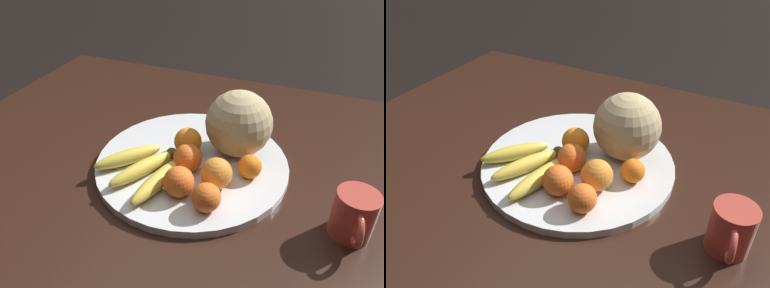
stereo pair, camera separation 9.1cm
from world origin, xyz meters
TOP-DOWN VIEW (x-y plane):
  - kitchen_table at (0.00, 0.00)m, footprint 1.49×1.04m
  - fruit_bowl at (-0.02, -0.04)m, footprint 0.48×0.48m
  - melon at (0.08, 0.04)m, footprint 0.17×0.17m
  - banana_bunch at (-0.10, -0.14)m, footprint 0.22×0.23m
  - orange_front_left at (-0.01, -0.08)m, footprint 0.07×0.07m
  - orange_front_right at (0.13, -0.05)m, footprint 0.06×0.06m
  - orange_mid_center at (0.07, -0.11)m, footprint 0.07×0.07m
  - orange_back_left at (0.07, -0.19)m, footprint 0.06×0.06m
  - orange_back_right at (-0.00, -0.17)m, footprint 0.07×0.07m
  - orange_top_small at (-0.04, -0.01)m, footprint 0.07×0.07m
  - ceramic_mug at (0.36, -0.13)m, footprint 0.08×0.12m

SIDE VIEW (x-z plane):
  - kitchen_table at x=0.00m, z-range 0.28..1.00m
  - fruit_bowl at x=-0.02m, z-range 0.72..0.74m
  - banana_bunch at x=-0.10m, z-range 0.74..0.78m
  - orange_front_right at x=0.13m, z-range 0.74..0.80m
  - orange_back_left at x=0.07m, z-range 0.74..0.80m
  - ceramic_mug at x=0.36m, z-range 0.72..0.82m
  - orange_back_right at x=0.00m, z-range 0.74..0.81m
  - orange_front_left at x=-0.01m, z-range 0.74..0.81m
  - orange_top_small at x=-0.04m, z-range 0.74..0.81m
  - orange_mid_center at x=0.07m, z-range 0.74..0.81m
  - melon at x=0.08m, z-range 0.74..0.91m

